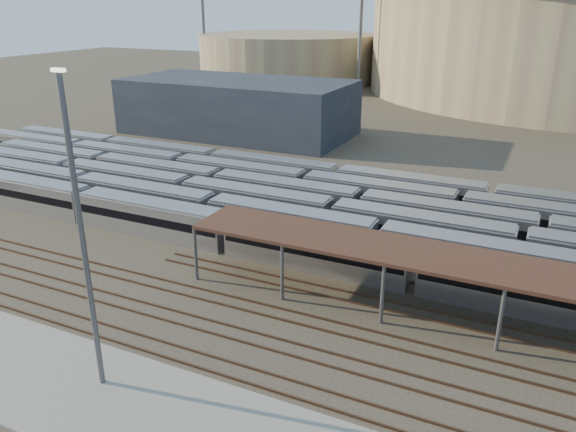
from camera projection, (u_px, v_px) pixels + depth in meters
The scene contains 11 objects.
ground at pixel (269, 305), 46.43m from camera, with size 420.00×420.00×0.00m, color #383026.
apron at pixel (92, 394), 35.76m from camera, with size 50.00×9.00×0.20m, color gray.
subway_trains at pixel (324, 210), 62.46m from camera, with size 126.17×23.90×3.60m.
inspection_shed at pixel (574, 285), 39.16m from camera, with size 60.30×6.00×5.30m.
empty_tracks at pixel (239, 334), 42.18m from camera, with size 170.00×9.62×0.18m.
secondary_arena at pixel (289, 57), 177.60m from camera, with size 56.00×56.00×14.00m, color gray.
service_building at pixel (238, 107), 105.07m from camera, with size 42.00×20.00×10.00m, color #1E232D.
floodlight_0 at pixel (361, 13), 143.80m from camera, with size 4.00×1.00×38.40m.
floodlight_1 at pixel (203, 11), 174.35m from camera, with size 4.00×1.00×38.40m.
floodlight_3 at pixel (472, 11), 177.88m from camera, with size 4.00×1.00×38.40m.
yard_light_pole at pixel (82, 240), 33.12m from camera, with size 0.81×0.36×20.00m.
Camera 1 is at (18.96, -36.07, 23.49)m, focal length 35.00 mm.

